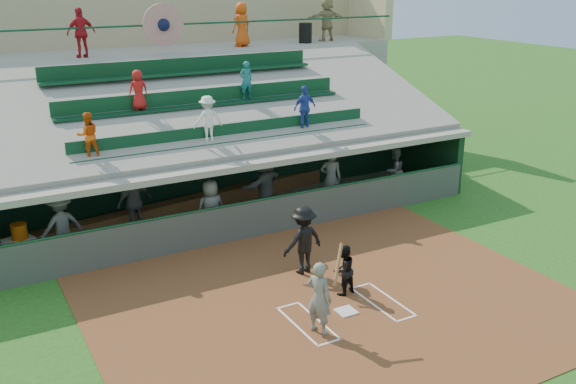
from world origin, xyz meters
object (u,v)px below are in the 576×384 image
home_plate (346,311)px  water_cooler (19,231)px  batter_at_plate (320,297)px  trash_bin (305,33)px  white_table (19,251)px  catcher (344,270)px

home_plate → water_cooler: 8.86m
batter_at_plate → trash_bin: trash_bin is taller
batter_at_plate → trash_bin: bearing=61.1°
white_table → trash_bin: size_ratio=0.95×
home_plate → trash_bin: bearing=63.7°
batter_at_plate → catcher: size_ratio=1.56×
trash_bin → white_table: bearing=-153.2°
batter_at_plate → white_table: (-5.19, 6.81, -0.48)m
catcher → water_cooler: catcher is taller
water_cooler → batter_at_plate: bearing=-53.1°
white_table → trash_bin: bearing=6.4°
white_table → home_plate: bearing=-66.4°
trash_bin → water_cooler: bearing=-153.0°
batter_at_plate → water_cooler: bearing=126.9°
trash_bin → home_plate: bearing=-116.3°
home_plate → catcher: 1.08m
water_cooler → catcher: bearing=-40.6°
batter_at_plate → catcher: (1.42, 1.21, -0.21)m
catcher → home_plate: bearing=51.8°
catcher → trash_bin: size_ratio=1.56×
batter_at_plate → white_table: bearing=127.3°
white_table → catcher: bearing=-60.7°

